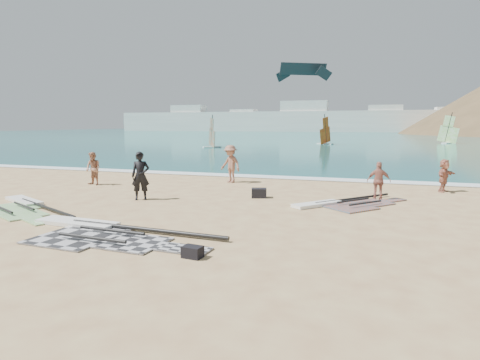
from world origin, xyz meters
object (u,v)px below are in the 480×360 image
(rig_grey, at_px, (99,232))
(rig_green, at_px, (22,207))
(gear_bag_near, at_px, (259,193))
(beachgoer_back, at_px, (379,181))
(person_wetsuit, at_px, (141,176))
(beachgoer_right, at_px, (444,175))
(beachgoer_mid, at_px, (231,164))
(gear_bag_far, at_px, (193,252))
(rig_orange, at_px, (344,204))
(beachgoer_left, at_px, (93,169))

(rig_grey, height_order, rig_green, rig_grey)
(gear_bag_near, bearing_deg, beachgoer_back, 11.47)
(person_wetsuit, height_order, beachgoer_right, person_wetsuit)
(rig_grey, height_order, beachgoer_back, beachgoer_back)
(beachgoer_back, bearing_deg, rig_green, 22.70)
(person_wetsuit, xyz_separation_m, beachgoer_back, (9.18, 2.90, -0.20))
(gear_bag_near, height_order, beachgoer_right, beachgoer_right)
(beachgoer_back, bearing_deg, person_wetsuit, 15.64)
(beachgoer_mid, relative_size, beachgoer_right, 1.32)
(rig_grey, relative_size, beachgoer_back, 4.08)
(rig_grey, relative_size, gear_bag_near, 10.34)
(beachgoer_back, height_order, beachgoer_right, beachgoer_back)
(gear_bag_near, height_order, gear_bag_far, gear_bag_near)
(rig_grey, distance_m, gear_bag_far, 3.54)
(beachgoer_back, bearing_deg, beachgoer_mid, -22.91)
(rig_orange, relative_size, gear_bag_near, 6.81)
(rig_grey, relative_size, gear_bag_far, 14.15)
(gear_bag_far, relative_size, beachgoer_right, 0.30)
(person_wetsuit, xyz_separation_m, beachgoer_left, (-4.44, 2.75, -0.14))
(beachgoer_left, bearing_deg, rig_green, -66.64)
(beachgoer_left, height_order, beachgoer_mid, beachgoer_mid)
(gear_bag_far, relative_size, beachgoer_mid, 0.23)
(rig_orange, bearing_deg, gear_bag_far, -160.51)
(rig_grey, relative_size, beachgoer_mid, 3.23)
(rig_orange, height_order, person_wetsuit, person_wetsuit)
(gear_bag_far, bearing_deg, beachgoer_left, 137.53)
(rig_orange, bearing_deg, beachgoer_mid, 96.11)
(person_wetsuit, bearing_deg, gear_bag_far, -75.06)
(gear_bag_near, distance_m, beachgoer_right, 8.60)
(gear_bag_far, bearing_deg, beachgoer_right, 59.25)
(beachgoer_left, bearing_deg, gear_bag_far, -30.85)
(beachgoer_left, xyz_separation_m, beachgoer_mid, (6.29, 2.97, 0.15))
(beachgoer_mid, bearing_deg, person_wetsuit, -82.96)
(gear_bag_far, bearing_deg, person_wetsuit, 130.30)
(beachgoer_back, bearing_deg, beachgoer_right, -135.01)
(rig_green, distance_m, beachgoer_back, 13.73)
(beachgoer_back, bearing_deg, gear_bag_far, 62.65)
(rig_orange, relative_size, gear_bag_far, 9.32)
(rig_grey, distance_m, rig_green, 5.31)
(rig_green, xyz_separation_m, person_wetsuit, (3.29, 2.80, 0.93))
(beachgoer_back, bearing_deg, beachgoer_left, -1.24)
(person_wetsuit, relative_size, beachgoer_left, 1.17)
(rig_grey, bearing_deg, rig_green, 160.96)
(rig_green, xyz_separation_m, beachgoer_right, (15.32, 8.75, 0.70))
(rig_grey, relative_size, person_wetsuit, 3.25)
(gear_bag_near, xyz_separation_m, gear_bag_far, (0.55, -7.83, -0.06))
(beachgoer_left, relative_size, beachgoer_right, 1.12)
(rig_grey, height_order, beachgoer_left, beachgoer_left)
(beachgoer_right, bearing_deg, gear_bag_far, -178.75)
(gear_bag_near, height_order, beachgoer_left, beachgoer_left)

